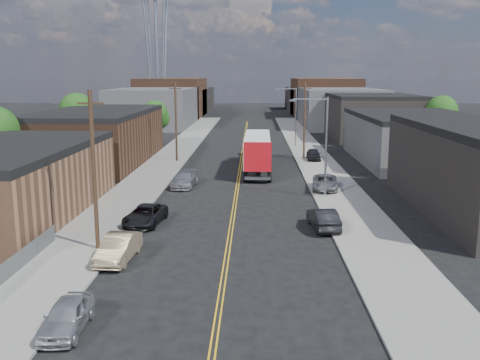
# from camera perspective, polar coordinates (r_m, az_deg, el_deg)

# --- Properties ---
(ground) EXTENTS (260.00, 260.00, 0.00)m
(ground) POSITION_cam_1_polar(r_m,az_deg,el_deg) (82.73, 0.37, 3.59)
(ground) COLOR black
(ground) RESTS_ON ground
(centerline) EXTENTS (0.32, 120.00, 0.01)m
(centerline) POSITION_cam_1_polar(r_m,az_deg,el_deg) (67.89, 0.12, 1.93)
(centerline) COLOR gold
(centerline) RESTS_ON ground
(sidewalk_left) EXTENTS (5.00, 140.00, 0.15)m
(sidewalk_left) POSITION_cam_1_polar(r_m,az_deg,el_deg) (68.77, -7.82, 2.00)
(sidewalk_left) COLOR slate
(sidewalk_left) RESTS_ON ground
(sidewalk_right) EXTENTS (5.00, 140.00, 0.15)m
(sidewalk_right) POSITION_cam_1_polar(r_m,az_deg,el_deg) (68.32, 8.12, 1.94)
(sidewalk_right) COLOR slate
(sidewalk_right) RESTS_ON ground
(warehouse_tan) EXTENTS (12.00, 22.00, 5.60)m
(warehouse_tan) POSITION_cam_1_polar(r_m,az_deg,el_deg) (45.27, -24.20, -0.12)
(warehouse_tan) COLOR brown
(warehouse_tan) RESTS_ON ground
(warehouse_brown) EXTENTS (12.00, 26.00, 6.60)m
(warehouse_brown) POSITION_cam_1_polar(r_m,az_deg,el_deg) (69.27, -15.00, 4.49)
(warehouse_brown) COLOR #44281B
(warehouse_brown) RESTS_ON ground
(industrial_right_b) EXTENTS (14.00, 24.00, 6.10)m
(industrial_right_b) POSITION_cam_1_polar(r_m,az_deg,el_deg) (71.42, 18.13, 4.30)
(industrial_right_b) COLOR #3E3E40
(industrial_right_b) RESTS_ON ground
(industrial_right_c) EXTENTS (14.00, 22.00, 7.60)m
(industrial_right_c) POSITION_cam_1_polar(r_m,az_deg,el_deg) (96.44, 13.80, 6.62)
(industrial_right_c) COLOR black
(industrial_right_c) RESTS_ON ground
(skyline_left_a) EXTENTS (16.00, 30.00, 8.00)m
(skyline_left_a) POSITION_cam_1_polar(r_m,az_deg,el_deg) (119.18, -9.03, 7.70)
(skyline_left_a) COLOR #3E3E40
(skyline_left_a) RESTS_ON ground
(skyline_right_a) EXTENTS (16.00, 30.00, 8.00)m
(skyline_right_a) POSITION_cam_1_polar(r_m,az_deg,el_deg) (118.63, 10.51, 7.64)
(skyline_right_a) COLOR #3E3E40
(skyline_right_a) RESTS_ON ground
(skyline_left_b) EXTENTS (16.00, 26.00, 10.00)m
(skyline_left_b) POSITION_cam_1_polar(r_m,az_deg,el_deg) (143.75, -7.23, 8.71)
(skyline_left_b) COLOR #44281B
(skyline_left_b) RESTS_ON ground
(skyline_right_b) EXTENTS (16.00, 26.00, 10.00)m
(skyline_right_b) POSITION_cam_1_polar(r_m,az_deg,el_deg) (143.30, 8.98, 8.66)
(skyline_right_b) COLOR #44281B
(skyline_right_b) RESTS_ON ground
(skyline_left_c) EXTENTS (16.00, 40.00, 7.00)m
(skyline_left_c) POSITION_cam_1_polar(r_m,az_deg,el_deg) (163.60, -6.16, 8.49)
(skyline_left_c) COLOR black
(skyline_left_c) RESTS_ON ground
(skyline_right_c) EXTENTS (16.00, 40.00, 7.00)m
(skyline_right_c) POSITION_cam_1_polar(r_m,az_deg,el_deg) (163.20, 8.06, 8.44)
(skyline_right_c) COLOR black
(skyline_right_c) RESTS_ON ground
(streetlight_near) EXTENTS (3.39, 0.25, 9.00)m
(streetlight_near) POSITION_cam_1_polar(r_m,az_deg,el_deg) (47.70, 8.72, 4.34)
(streetlight_near) COLOR gray
(streetlight_near) RESTS_ON ground
(streetlight_far) EXTENTS (3.39, 0.25, 9.00)m
(streetlight_far) POSITION_cam_1_polar(r_m,az_deg,el_deg) (82.40, 5.71, 7.23)
(streetlight_far) COLOR gray
(streetlight_far) RESTS_ON ground
(utility_pole_left_near) EXTENTS (1.60, 0.26, 10.00)m
(utility_pole_left_near) POSITION_cam_1_polar(r_m,az_deg,el_deg) (33.96, -15.32, 1.03)
(utility_pole_left_near) COLOR black
(utility_pole_left_near) RESTS_ON ground
(utility_pole_left_far) EXTENTS (1.60, 0.26, 10.00)m
(utility_pole_left_far) POSITION_cam_1_polar(r_m,az_deg,el_deg) (67.95, -6.85, 6.22)
(utility_pole_left_far) COLOR black
(utility_pole_left_far) RESTS_ON ground
(utility_pole_right) EXTENTS (1.60, 0.26, 10.00)m
(utility_pole_right) POSITION_cam_1_polar(r_m,az_deg,el_deg) (70.54, 6.90, 6.40)
(utility_pole_right) COLOR black
(utility_pole_right) RESTS_ON ground
(tree_left_mid) EXTENTS (5.10, 5.04, 8.37)m
(tree_left_mid) POSITION_cam_1_polar(r_m,az_deg,el_deg) (81.31, -16.94, 6.86)
(tree_left_mid) COLOR black
(tree_left_mid) RESTS_ON ground
(tree_left_far) EXTENTS (4.35, 4.20, 6.97)m
(tree_left_far) POSITION_cam_1_polar(r_m,az_deg,el_deg) (85.66, -9.03, 6.78)
(tree_left_far) COLOR black
(tree_left_far) RESTS_ON ground
(tree_right_far) EXTENTS (4.85, 4.76, 7.91)m
(tree_right_far) POSITION_cam_1_polar(r_m,az_deg,el_deg) (86.98, 20.74, 6.67)
(tree_right_far) COLOR black
(tree_right_far) RESTS_ON ground
(semi_truck) EXTENTS (2.94, 16.30, 4.27)m
(semi_truck) POSITION_cam_1_polar(r_m,az_deg,el_deg) (61.75, 1.84, 3.28)
(semi_truck) COLOR silver
(semi_truck) RESTS_ON ground
(car_left_a) EXTENTS (1.73, 4.11, 1.39)m
(car_left_a) POSITION_cam_1_polar(r_m,az_deg,el_deg) (24.82, -18.00, -13.63)
(car_left_a) COLOR #B4B6B9
(car_left_a) RESTS_ON ground
(car_left_b) EXTENTS (1.97, 4.84, 1.56)m
(car_left_b) POSITION_cam_1_polar(r_m,az_deg,el_deg) (32.75, -12.84, -7.09)
(car_left_b) COLOR #8D795C
(car_left_b) RESTS_ON ground
(car_left_c) EXTENTS (2.89, 5.30, 1.41)m
(car_left_c) POSITION_cam_1_polar(r_m,az_deg,el_deg) (40.14, -10.08, -3.70)
(car_left_c) COLOR black
(car_left_c) RESTS_ON ground
(car_left_d) EXTENTS (2.58, 5.26, 1.47)m
(car_left_d) POSITION_cam_1_polar(r_m,az_deg,el_deg) (52.93, -5.91, 0.04)
(car_left_d) COLOR gray
(car_left_d) RESTS_ON ground
(car_right_oncoming) EXTENTS (2.06, 4.77, 1.53)m
(car_right_oncoming) POSITION_cam_1_polar(r_m,az_deg,el_deg) (38.75, 8.87, -4.11)
(car_right_oncoming) COLOR black
(car_right_oncoming) RESTS_ON ground
(car_right_lot_a) EXTENTS (2.89, 5.25, 1.39)m
(car_right_lot_a) POSITION_cam_1_polar(r_m,az_deg,el_deg) (51.44, 9.04, -0.24)
(car_right_lot_a) COLOR gray
(car_right_lot_a) RESTS_ON sidewalk_right
(car_right_lot_c) EXTENTS (1.82, 4.23, 1.42)m
(car_right_lot_c) POSITION_cam_1_polar(r_m,az_deg,el_deg) (69.32, 7.84, 2.74)
(car_right_lot_c) COLOR black
(car_right_lot_c) RESTS_ON sidewalk_right
(car_ahead_truck) EXTENTS (3.09, 5.88, 1.58)m
(car_ahead_truck) POSITION_cam_1_polar(r_m,az_deg,el_deg) (72.64, 1.40, 3.16)
(car_ahead_truck) COLOR black
(car_ahead_truck) RESTS_ON ground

